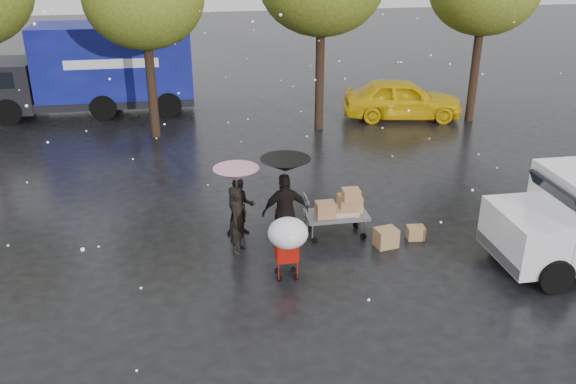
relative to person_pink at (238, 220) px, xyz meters
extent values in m
plane|color=black|center=(1.34, -1.05, -0.81)|extent=(90.00, 90.00, 0.00)
imported|color=black|center=(0.00, 0.00, 0.00)|extent=(0.61, 0.70, 1.63)
imported|color=black|center=(0.13, 0.87, -0.09)|extent=(0.72, 0.56, 1.45)
imported|color=black|center=(1.10, -0.01, 0.12)|extent=(1.11, 0.51, 1.86)
cylinder|color=#4C4C4C|center=(0.00, 0.00, 0.15)|extent=(0.02, 0.02, 1.92)
cone|color=#C55172|center=(0.00, 0.00, 1.11)|extent=(1.03, 1.03, 0.30)
sphere|color=#4C4C4C|center=(0.00, 0.00, 1.14)|extent=(0.06, 0.06, 0.06)
cylinder|color=#4C4C4C|center=(1.10, -0.01, 0.23)|extent=(0.02, 0.02, 2.08)
cone|color=black|center=(1.10, -0.01, 1.27)|extent=(1.14, 1.14, 0.30)
sphere|color=#4C4C4C|center=(1.10, -0.01, 1.30)|extent=(0.06, 0.06, 0.06)
cube|color=slate|center=(2.41, 0.39, -0.26)|extent=(1.50, 0.80, 0.08)
cylinder|color=slate|center=(1.66, 0.39, -0.01)|extent=(0.04, 0.04, 0.60)
cube|color=olive|center=(2.76, 0.49, -0.02)|extent=(0.55, 0.45, 0.40)
cube|color=olive|center=(2.11, 0.29, -0.05)|extent=(0.45, 0.40, 0.35)
cube|color=olive|center=(2.71, 0.24, 0.32)|extent=(0.40, 0.35, 0.28)
cube|color=tan|center=(2.46, 0.39, -0.16)|extent=(0.90, 0.55, 0.12)
cylinder|color=black|center=(1.81, 0.07, -0.73)|extent=(0.16, 0.05, 0.16)
cylinder|color=black|center=(1.81, 0.71, -0.73)|extent=(0.16, 0.05, 0.16)
cylinder|color=black|center=(3.01, 0.07, -0.73)|extent=(0.16, 0.05, 0.16)
cylinder|color=black|center=(3.01, 0.71, -0.73)|extent=(0.16, 0.05, 0.16)
cube|color=red|center=(0.91, -1.30, -0.16)|extent=(0.47, 0.41, 0.45)
cylinder|color=red|center=(0.91, -1.49, 0.21)|extent=(0.42, 0.02, 0.02)
cylinder|color=#4C4C4C|center=(0.91, -1.49, 0.14)|extent=(0.02, 0.02, 0.60)
ellipsoid|color=white|center=(0.91, -1.49, 0.34)|extent=(0.84, 0.84, 0.63)
cylinder|color=black|center=(0.73, -1.46, -0.75)|extent=(0.12, 0.04, 0.12)
cylinder|color=black|center=(0.73, -1.14, -0.75)|extent=(0.12, 0.04, 0.12)
cylinder|color=black|center=(1.09, -1.46, -0.75)|extent=(0.12, 0.04, 0.12)
cylinder|color=black|center=(1.09, -1.14, -0.75)|extent=(0.12, 0.04, 0.12)
cube|color=white|center=(6.04, -1.86, 0.04)|extent=(1.20, 1.95, 1.10)
cube|color=black|center=(6.59, -1.86, 0.89)|extent=(0.37, 1.70, 0.67)
cube|color=slate|center=(5.49, -1.86, -0.36)|extent=(0.12, 1.90, 0.25)
cylinder|color=black|center=(6.24, -2.81, -0.43)|extent=(0.76, 0.28, 0.76)
cylinder|color=black|center=(6.24, -0.91, -0.43)|extent=(0.76, 0.28, 0.76)
cube|color=#0C1060|center=(-3.70, 12.51, 1.29)|extent=(6.00, 2.50, 2.80)
cube|color=black|center=(-7.90, 12.51, 0.44)|extent=(2.20, 2.40, 1.90)
cube|color=black|center=(-4.70, 12.51, -0.26)|extent=(8.00, 2.30, 0.35)
cube|color=white|center=(-3.70, 11.25, 1.39)|extent=(3.50, 0.03, 0.35)
cylinder|color=black|center=(-7.70, 11.36, -0.31)|extent=(1.00, 0.30, 1.00)
cylinder|color=black|center=(-7.70, 13.66, -0.31)|extent=(1.00, 0.30, 1.00)
cylinder|color=black|center=(-1.70, 11.36, -0.31)|extent=(1.00, 0.30, 1.00)
cylinder|color=black|center=(-1.70, 13.66, -0.31)|extent=(1.00, 0.30, 1.00)
cube|color=olive|center=(3.44, -0.35, -0.59)|extent=(0.57, 0.49, 0.45)
cube|color=olive|center=(4.27, -0.10, -0.65)|extent=(0.44, 0.36, 0.32)
imported|color=yellow|center=(7.31, 9.67, -0.03)|extent=(4.85, 2.64, 1.57)
cylinder|color=black|center=(-2.16, 8.95, 1.43)|extent=(0.32, 0.32, 4.48)
cylinder|color=black|center=(3.84, 8.95, 1.64)|extent=(0.32, 0.32, 4.90)
cylinder|color=black|center=(9.84, 8.95, 1.50)|extent=(0.32, 0.32, 4.62)
camera|label=1|loc=(-0.95, -12.49, 6.13)|focal=38.00mm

